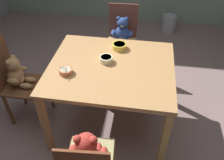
% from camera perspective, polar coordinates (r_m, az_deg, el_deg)
% --- Properties ---
extents(ground_plane, '(5.20, 5.20, 0.04)m').
position_cam_1_polar(ground_plane, '(2.69, -0.17, -9.80)').
color(ground_plane, slate).
extents(dining_table, '(1.14, 0.98, 0.75)m').
position_cam_1_polar(dining_table, '(2.21, -0.20, 1.52)').
color(dining_table, '#AA7B49').
rests_on(dining_table, ground_plane).
extents(teddy_chair_far_center, '(0.40, 0.41, 0.93)m').
position_cam_1_polar(teddy_chair_far_center, '(2.97, 2.35, 9.89)').
color(teddy_chair_far_center, brown).
rests_on(teddy_chair_far_center, ground_plane).
extents(teddy_chair_near_left, '(0.41, 0.37, 0.93)m').
position_cam_1_polar(teddy_chair_near_left, '(2.54, -21.79, 0.44)').
color(teddy_chair_near_left, brown).
rests_on(teddy_chair_near_left, ground_plane).
extents(teddy_chair_near_front, '(0.40, 0.43, 0.88)m').
position_cam_1_polar(teddy_chair_near_front, '(1.75, -5.66, -18.57)').
color(teddy_chair_near_front, brown).
rests_on(teddy_chair_near_front, ground_plane).
extents(porridge_bowl_terracotta_near_left, '(0.12, 0.12, 0.10)m').
position_cam_1_polar(porridge_bowl_terracotta_near_left, '(2.10, -11.08, 2.17)').
color(porridge_bowl_terracotta_near_left, '#BC6B46').
rests_on(porridge_bowl_terracotta_near_left, dining_table).
extents(porridge_bowl_yellow_far_center, '(0.14, 0.14, 0.05)m').
position_cam_1_polar(porridge_bowl_yellow_far_center, '(2.39, 1.80, 8.19)').
color(porridge_bowl_yellow_far_center, gold).
rests_on(porridge_bowl_yellow_far_center, dining_table).
extents(porridge_bowl_cream_center, '(0.12, 0.12, 0.05)m').
position_cam_1_polar(porridge_bowl_cream_center, '(2.20, -1.43, 5.05)').
color(porridge_bowl_cream_center, beige).
rests_on(porridge_bowl_cream_center, dining_table).
extents(metal_pail, '(0.24, 0.24, 0.29)m').
position_cam_1_polar(metal_pail, '(4.31, 13.53, 13.09)').
color(metal_pail, '#93969B').
rests_on(metal_pail, ground_plane).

